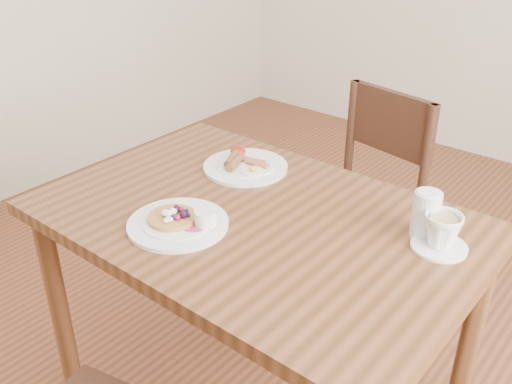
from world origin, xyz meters
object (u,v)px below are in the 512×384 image
(breakfast_plate, at_px, (244,165))
(teacup_saucer, at_px, (441,233))
(pancake_plate, at_px, (180,222))
(dining_table, at_px, (256,244))
(water_glass, at_px, (426,215))
(chair_far, at_px, (361,195))

(breakfast_plate, distance_m, teacup_saucer, 0.67)
(pancake_plate, height_order, teacup_saucer, teacup_saucer)
(dining_table, distance_m, water_glass, 0.47)
(pancake_plate, bearing_deg, breakfast_plate, 104.29)
(pancake_plate, height_order, water_glass, water_glass)
(dining_table, distance_m, pancake_plate, 0.24)
(dining_table, height_order, breakfast_plate, breakfast_plate)
(chair_far, xyz_separation_m, breakfast_plate, (-0.16, -0.51, 0.27))
(water_glass, bearing_deg, chair_far, 131.36)
(chair_far, bearing_deg, breakfast_plate, 82.74)
(dining_table, bearing_deg, water_glass, 25.37)
(pancake_plate, xyz_separation_m, breakfast_plate, (-0.10, 0.38, -0.00))
(pancake_plate, bearing_deg, water_glass, 35.18)
(chair_far, xyz_separation_m, teacup_saucer, (0.51, -0.55, 0.30))
(dining_table, height_order, water_glass, water_glass)
(pancake_plate, distance_m, teacup_saucer, 0.67)
(teacup_saucer, height_order, water_glass, water_glass)
(chair_far, distance_m, teacup_saucer, 0.81)
(dining_table, bearing_deg, pancake_plate, -123.78)
(chair_far, relative_size, breakfast_plate, 3.26)
(chair_far, relative_size, pancake_plate, 3.26)
(pancake_plate, height_order, breakfast_plate, pancake_plate)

